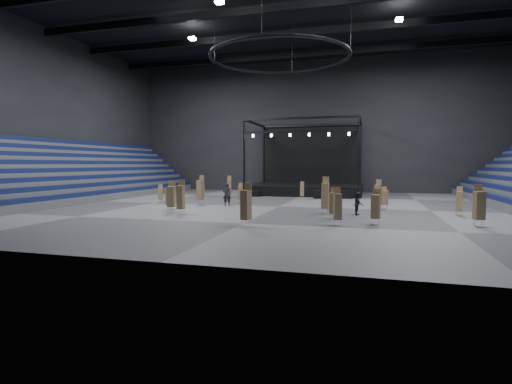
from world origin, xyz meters
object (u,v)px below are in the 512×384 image
(chair_stack_0, at_px, (479,205))
(flight_case_right, at_px, (347,194))
(stage, at_px, (306,182))
(chair_stack_14, at_px, (333,202))
(chair_stack_11, at_px, (160,193))
(flight_case_mid, at_px, (320,195))
(chair_stack_5, at_px, (385,197))
(man_center, at_px, (227,194))
(flight_case_left, at_px, (255,194))
(chair_stack_6, at_px, (246,204))
(chair_stack_16, at_px, (459,201))
(chair_stack_10, at_px, (325,195))
(chair_stack_2, at_px, (240,192))
(crew_member, at_px, (359,204))
(chair_stack_1, at_px, (229,186))
(chair_stack_8, at_px, (338,206))
(chair_stack_13, at_px, (378,195))
(chair_stack_9, at_px, (181,196))
(chair_stack_15, at_px, (302,190))
(chair_stack_7, at_px, (170,196))
(chair_stack_3, at_px, (171,196))
(chair_stack_12, at_px, (376,206))
(chair_stack_4, at_px, (200,190))

(chair_stack_0, bearing_deg, flight_case_right, 103.18)
(stage, distance_m, chair_stack_14, 23.85)
(chair_stack_11, bearing_deg, flight_case_mid, 13.48)
(chair_stack_5, relative_size, man_center, 0.92)
(flight_case_left, relative_size, chair_stack_6, 0.39)
(flight_case_left, bearing_deg, flight_case_right, 0.16)
(flight_case_left, xyz_separation_m, chair_stack_16, (18.98, -12.77, 0.77))
(flight_case_right, relative_size, chair_stack_10, 0.48)
(chair_stack_2, distance_m, crew_member, 12.87)
(flight_case_left, bearing_deg, chair_stack_1, -141.79)
(chair_stack_0, relative_size, chair_stack_16, 1.19)
(flight_case_left, xyz_separation_m, crew_member, (11.93, -14.19, 0.50))
(chair_stack_8, distance_m, chair_stack_13, 9.23)
(stage, height_order, chair_stack_10, stage)
(chair_stack_0, distance_m, chair_stack_9, 19.91)
(chair_stack_13, bearing_deg, chair_stack_16, 0.37)
(chair_stack_2, height_order, chair_stack_8, chair_stack_8)
(chair_stack_15, bearing_deg, chair_stack_6, -97.75)
(chair_stack_8, xyz_separation_m, chair_stack_13, (2.57, 8.86, 0.07))
(chair_stack_16, bearing_deg, crew_member, -156.69)
(chair_stack_6, relative_size, chair_stack_16, 1.23)
(chair_stack_6, relative_size, chair_stack_10, 0.93)
(chair_stack_6, relative_size, chair_stack_7, 1.25)
(chair_stack_2, xyz_separation_m, chair_stack_14, (9.58, -9.11, 0.12))
(chair_stack_3, bearing_deg, flight_case_right, 41.81)
(flight_case_left, xyz_separation_m, chair_stack_7, (-3.16, -14.90, 0.79))
(chair_stack_0, xyz_separation_m, chair_stack_14, (-8.68, 1.10, -0.19))
(chair_stack_3, bearing_deg, chair_stack_12, -19.61)
(stage, distance_m, chair_stack_15, 8.28)
(stage, bearing_deg, chair_stack_5, -60.34)
(flight_case_left, xyz_separation_m, chair_stack_12, (13.04, -18.82, 0.83))
(chair_stack_4, bearing_deg, chair_stack_11, -160.58)
(flight_case_mid, xyz_separation_m, chair_stack_9, (-8.53, -16.50, 0.89))
(chair_stack_8, height_order, chair_stack_14, chair_stack_8)
(chair_stack_16, bearing_deg, chair_stack_9, -155.08)
(flight_case_mid, xyz_separation_m, chair_stack_11, (-14.05, -9.61, 0.53))
(chair_stack_1, bearing_deg, man_center, -87.15)
(stage, relative_size, chair_stack_8, 5.93)
(chair_stack_2, height_order, crew_member, chair_stack_2)
(chair_stack_2, bearing_deg, chair_stack_5, -12.78)
(chair_stack_7, xyz_separation_m, chair_stack_11, (-3.29, 4.42, -0.14))
(flight_case_mid, bearing_deg, chair_stack_4, -136.77)
(chair_stack_12, bearing_deg, chair_stack_11, 172.84)
(chair_stack_16, bearing_deg, chair_stack_1, 165.23)
(chair_stack_8, bearing_deg, chair_stack_11, 133.80)
(chair_stack_9, bearing_deg, chair_stack_16, 11.09)
(chair_stack_3, xyz_separation_m, chair_stack_12, (15.15, -2.21, -0.11))
(chair_stack_0, relative_size, chair_stack_9, 0.97)
(chair_stack_8, height_order, chair_stack_11, chair_stack_8)
(flight_case_mid, bearing_deg, chair_stack_9, -117.33)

